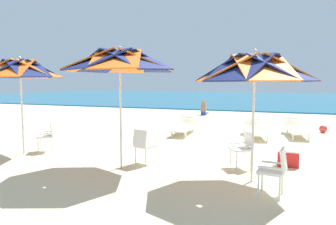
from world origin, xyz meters
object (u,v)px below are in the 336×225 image
(beach_umbrella_1, at_px, (120,62))
(plastic_chair_2, at_px, (144,144))
(sun_lounger_2, at_px, (184,127))
(cooler_box, at_px, (288,158))
(beach_umbrella_2, at_px, (20,70))
(beachgoer_seated, at_px, (204,110))
(beach_ball, at_px, (323,129))
(plastic_chair_0, at_px, (275,169))
(beach_umbrella_0, at_px, (255,69))
(sun_lounger_1, at_px, (256,130))
(plastic_chair_3, at_px, (48,134))
(sun_lounger_0, at_px, (297,129))
(plastic_chair_1, at_px, (243,147))

(beach_umbrella_1, relative_size, plastic_chair_2, 3.24)
(sun_lounger_2, distance_m, cooler_box, 5.11)
(beach_umbrella_2, relative_size, beachgoer_seated, 2.91)
(cooler_box, xyz_separation_m, beach_ball, (1.34, 5.71, -0.05))
(plastic_chair_2, xyz_separation_m, beach_umbrella_2, (-3.61, -0.18, 1.83))
(sun_lounger_2, bearing_deg, plastic_chair_2, -84.74)
(plastic_chair_0, height_order, cooler_box, plastic_chair_0)
(beach_umbrella_1, bearing_deg, plastic_chair_0, -10.49)
(beach_umbrella_0, height_order, beach_ball, beach_umbrella_0)
(plastic_chair_2, height_order, sun_lounger_1, plastic_chair_2)
(plastic_chair_2, relative_size, beach_ball, 2.83)
(plastic_chair_3, relative_size, cooler_box, 1.73)
(sun_lounger_0, distance_m, cooler_box, 4.44)
(sun_lounger_0, height_order, sun_lounger_1, same)
(beach_umbrella_2, bearing_deg, plastic_chair_2, 2.83)
(beach_umbrella_0, height_order, cooler_box, beach_umbrella_0)
(sun_lounger_2, relative_size, beach_ball, 7.13)
(beach_umbrella_0, distance_m, sun_lounger_0, 6.31)
(beach_umbrella_0, xyz_separation_m, plastic_chair_1, (-0.29, 0.98, -1.75))
(beach_umbrella_0, height_order, beachgoer_seated, beach_umbrella_0)
(plastic_chair_3, bearing_deg, cooler_box, 6.54)
(plastic_chair_2, xyz_separation_m, beachgoer_seated, (-1.37, 11.51, -0.20))
(beach_umbrella_0, xyz_separation_m, sun_lounger_0, (1.02, 5.91, -1.96))
(beach_umbrella_0, bearing_deg, beach_umbrella_1, -178.80)
(sun_lounger_1, relative_size, cooler_box, 4.46)
(plastic_chair_1, xyz_separation_m, cooler_box, (0.99, 0.51, -0.30))
(plastic_chair_0, xyz_separation_m, beach_ball, (1.58, 7.89, -0.34))
(sun_lounger_1, xyz_separation_m, sun_lounger_2, (-2.65, -0.19, 0.00))
(plastic_chair_1, height_order, beach_ball, plastic_chair_1)
(beach_umbrella_0, bearing_deg, beach_umbrella_2, 177.60)
(sun_lounger_0, xyz_separation_m, sun_lounger_2, (-4.03, -0.91, 0.00))
(beach_ball, bearing_deg, sun_lounger_2, -156.45)
(plastic_chair_1, distance_m, beach_umbrella_2, 6.23)
(plastic_chair_1, bearing_deg, cooler_box, 27.25)
(beach_ball, bearing_deg, sun_lounger_1, -140.15)
(plastic_chair_3, distance_m, sun_lounger_1, 7.00)
(plastic_chair_3, distance_m, beach_ball, 10.13)
(sun_lounger_1, bearing_deg, beach_umbrella_2, -139.78)
(beach_umbrella_2, distance_m, cooler_box, 7.32)
(beach_umbrella_0, xyz_separation_m, plastic_chair_2, (-2.60, 0.44, -1.75))
(plastic_chair_0, height_order, sun_lounger_0, plastic_chair_0)
(plastic_chair_0, distance_m, plastic_chair_2, 3.25)
(plastic_chair_2, xyz_separation_m, sun_lounger_0, (3.61, 5.47, -0.22))
(cooler_box, bearing_deg, beach_umbrella_2, -169.92)
(plastic_chair_0, relative_size, plastic_chair_3, 1.00)
(plastic_chair_3, bearing_deg, beach_umbrella_0, -7.36)
(beach_umbrella_1, bearing_deg, sun_lounger_1, 63.94)
(plastic_chair_1, height_order, sun_lounger_1, plastic_chair_1)
(beach_umbrella_1, distance_m, sun_lounger_2, 5.51)
(sun_lounger_2, bearing_deg, sun_lounger_0, 12.74)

